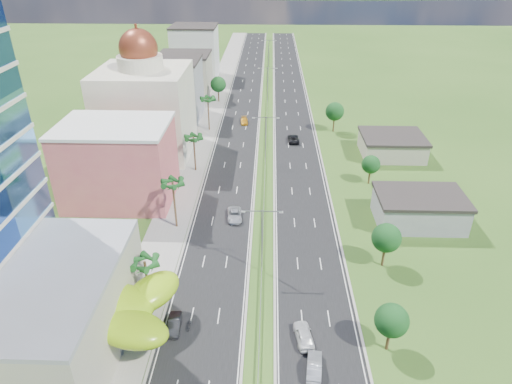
{
  "coord_description": "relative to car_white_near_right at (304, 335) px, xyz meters",
  "views": [
    {
      "loc": [
        0.91,
        -46.2,
        44.87
      ],
      "look_at": [
        -1.29,
        22.64,
        7.0
      ],
      "focal_mm": 32.0,
      "sensor_mm": 36.0,
      "label": 1
    }
  ],
  "objects": [
    {
      "name": "car_dark_far_right",
      "position": [
        1.29,
        66.37,
        -0.09
      ],
      "size": [
        2.75,
        5.69,
        1.56
      ],
      "primitive_type": "imported",
      "rotation": [
        0.0,
        0.0,
        3.17
      ],
      "color": "black",
      "rests_on": "road_right"
    },
    {
      "name": "car_dark_left",
      "position": [
        -16.88,
        1.41,
        -0.14
      ],
      "size": [
        1.83,
        4.53,
        1.46
      ],
      "primitive_type": "imported",
      "rotation": [
        0.0,
        0.0,
        0.06
      ],
      "color": "black",
      "rests_on": "road_left"
    },
    {
      "name": "palm_tree_e",
      "position": [
        -21.17,
        73.9,
        7.4
      ],
      "size": [
        3.6,
        3.6,
        9.4
      ],
      "color": "#47301C",
      "rests_on": "ground"
    },
    {
      "name": "leafy_tree_lfar",
      "position": [
        -21.17,
        98.9,
        4.67
      ],
      "size": [
        4.9,
        4.9,
        8.05
      ],
      "color": "#47301C",
      "rests_on": "ground"
    },
    {
      "name": "leafy_tree_rc",
      "position": [
        16.33,
        43.9,
        3.46
      ],
      "size": [
        3.85,
        3.85,
        6.33
      ],
      "color": "#47301C",
      "rests_on": "ground"
    },
    {
      "name": "leafy_tree_rd",
      "position": [
        12.33,
        73.9,
        4.67
      ],
      "size": [
        4.9,
        4.9,
        8.05
      ],
      "color": "#47301C",
      "rests_on": "ground"
    },
    {
      "name": "car_silver_mid_left",
      "position": [
        -11.0,
        28.94,
        -0.12
      ],
      "size": [
        3.0,
        5.63,
        1.51
      ],
      "primitive_type": "imported",
      "rotation": [
        0.0,
        0.0,
        0.09
      ],
      "color": "#A7A9AE",
      "rests_on": "road_left"
    },
    {
      "name": "car_silver_right",
      "position": [
        0.96,
        -4.78,
        -0.07
      ],
      "size": [
        2.22,
        5.0,
        1.59
      ],
      "primitive_type": "imported",
      "rotation": [
        0.0,
        0.0,
        3.03
      ],
      "color": "#9B9CA2",
      "rests_on": "road_right"
    },
    {
      "name": "leafy_tree_rb",
      "position": [
        13.33,
        15.9,
        4.27
      ],
      "size": [
        4.55,
        4.55,
        7.47
      ],
      "color": "#47301C",
      "rests_on": "ground"
    },
    {
      "name": "shed_far",
      "position": [
        24.33,
        58.9,
        1.29
      ],
      "size": [
        14.0,
        12.0,
        4.4
      ],
      "primitive_type": "cube",
      "color": "#A9A48B",
      "rests_on": "ground"
    },
    {
      "name": "road_right",
      "position": [
        1.83,
        93.9,
        -0.89
      ],
      "size": [
        11.0,
        260.0,
        0.04
      ],
      "primitive_type": "cube",
      "color": "black",
      "rests_on": "ground"
    },
    {
      "name": "sidewalk_left",
      "position": [
        -22.67,
        93.9,
        -0.85
      ],
      "size": [
        7.0,
        260.0,
        0.12
      ],
      "primitive_type": "cube",
      "color": "gray",
      "rests_on": "ground"
    },
    {
      "name": "lime_canopy",
      "position": [
        -25.67,
        -0.1,
        4.08
      ],
      "size": [
        18.0,
        15.0,
        7.4
      ],
      "color": "#8ABA12",
      "rests_on": "ground"
    },
    {
      "name": "palm_tree_c",
      "position": [
        -21.17,
        25.9,
        7.59
      ],
      "size": [
        3.6,
        3.6,
        9.6
      ],
      "color": "#47301C",
      "rests_on": "ground"
    },
    {
      "name": "motorcycle",
      "position": [
        -14.89,
        1.69,
        -0.24
      ],
      "size": [
        0.72,
        2.01,
        1.26
      ],
      "primitive_type": "imported",
      "rotation": [
        0.0,
        0.0,
        -0.06
      ],
      "color": "black",
      "rests_on": "road_left"
    },
    {
      "name": "midrise_white",
      "position": [
        -32.67,
        128.9,
        8.09
      ],
      "size": [
        16.0,
        15.0,
        18.0
      ],
      "primitive_type": "cube",
      "color": "silver",
      "rests_on": "ground"
    },
    {
      "name": "palm_tree_b",
      "position": [
        -21.17,
        5.9,
        6.15
      ],
      "size": [
        3.6,
        3.6,
        8.1
      ],
      "color": "#47301C",
      "rests_on": "ground"
    },
    {
      "name": "ground",
      "position": [
        -5.67,
        3.9,
        -0.91
      ],
      "size": [
        500.0,
        500.0,
        0.0
      ],
      "primitive_type": "plane",
      "color": "#2D5119",
      "rests_on": "ground"
    },
    {
      "name": "car_white_near_right",
      "position": [
        0.0,
        0.0,
        0.0
      ],
      "size": [
        2.8,
        5.36,
        1.74
      ],
      "primitive_type": "imported",
      "rotation": [
        0.0,
        0.0,
        3.29
      ],
      "color": "white",
      "rests_on": "road_right"
    },
    {
      "name": "streetlight_median_d",
      "position": [
        -5.67,
        98.9,
        5.84
      ],
      "size": [
        6.04,
        0.25,
        11.0
      ],
      "color": "gray",
      "rests_on": "ground"
    },
    {
      "name": "streetlight_median_c",
      "position": [
        -5.67,
        53.9,
        5.84
      ],
      "size": [
        6.04,
        0.25,
        11.0
      ],
      "color": "gray",
      "rests_on": "ground"
    },
    {
      "name": "median_guardrail",
      "position": [
        -5.67,
        75.89,
        -0.29
      ],
      "size": [
        0.1,
        216.06,
        0.76
      ],
      "color": "gray",
      "rests_on": "ground"
    },
    {
      "name": "midrise_beige",
      "position": [
        -32.67,
        105.9,
        5.59
      ],
      "size": [
        16.0,
        15.0,
        13.0
      ],
      "primitive_type": "cube",
      "color": "#A9A48B",
      "rests_on": "ground"
    },
    {
      "name": "pink_shophouse",
      "position": [
        -33.67,
        35.9,
        6.59
      ],
      "size": [
        20.0,
        15.0,
        15.0
      ],
      "primitive_type": "cube",
      "color": "#C8525E",
      "rests_on": "ground"
    },
    {
      "name": "streetlight_median_b",
      "position": [
        -5.67,
        13.9,
        5.84
      ],
      "size": [
        6.04,
        0.25,
        11.0
      ],
      "color": "gray",
      "rests_on": "ground"
    },
    {
      "name": "car_yellow_far_left",
      "position": [
        -11.96,
        79.38,
        -0.18
      ],
      "size": [
        2.34,
        4.91,
        1.38
      ],
      "primitive_type": "imported",
      "rotation": [
        0.0,
        0.0,
        0.09
      ],
      "color": "orange",
      "rests_on": "road_left"
    },
    {
      "name": "domed_building",
      "position": [
        -33.67,
        58.9,
        10.44
      ],
      "size": [
        20.0,
        20.0,
        28.7
      ],
      "color": "beige",
      "rests_on": "ground"
    },
    {
      "name": "palm_tree_d",
      "position": [
        -21.17,
        48.9,
        6.63
      ],
      "size": [
        3.6,
        3.6,
        8.6
      ],
      "color": "#47301C",
      "rests_on": "ground"
    },
    {
      "name": "streetlight_median_e",
      "position": [
        -5.67,
        143.9,
        5.84
      ],
      "size": [
        6.04,
        0.25,
        11.0
      ],
      "color": "gray",
      "rests_on": "ground"
    },
    {
      "name": "road_left",
      "position": [
        -13.17,
        93.9,
        -0.89
      ],
      "size": [
        11.0,
        260.0,
        0.04
      ],
      "primitive_type": "cube",
      "color": "black",
      "rests_on": "ground"
    },
    {
      "name": "shed_near",
      "position": [
        22.33,
        28.9,
        1.59
      ],
      "size": [
        15.0,
        10.0,
        5.0
      ],
      "primitive_type": "cube",
      "color": "gray",
      "rests_on": "ground"
    },
    {
      "name": "midrise_grey",
      "position": [
        -32.67,
        83.9,
        7.09
      ],
      "size": [
        16.0,
        15.0,
        16.0
      ],
      "primitive_type": "cube",
      "color": "gray",
      "rests_on": "ground"
    },
    {
      "name": "leafy_tree_ra",
      "position": [
        10.33,
        -1.1,
        3.87
      ],
      "size": [
        4.2,
        4.2,
        6.9
      ],
      "color": "#47301C",
      "rests_on": "ground"
    }
  ]
}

